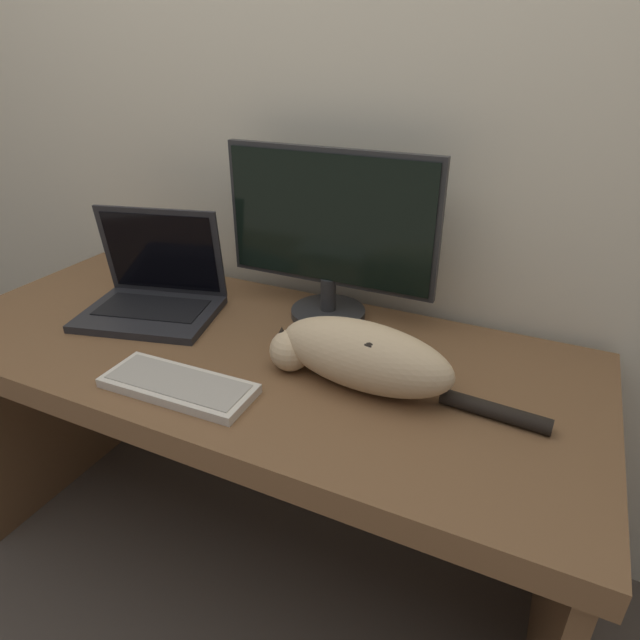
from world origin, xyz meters
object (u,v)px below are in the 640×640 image
(cat, at_px, (361,355))
(laptop, at_px, (154,294))
(monitor, at_px, (329,233))
(external_keyboard, at_px, (178,385))

(cat, bearing_deg, laptop, 175.79)
(laptop, bearing_deg, monitor, 7.87)
(external_keyboard, xyz_separation_m, cat, (0.34, 0.18, 0.06))
(monitor, relative_size, laptop, 1.41)
(external_keyboard, bearing_deg, monitor, 71.27)
(external_keyboard, relative_size, cat, 0.56)
(laptop, relative_size, external_keyboard, 1.19)
(monitor, height_order, external_keyboard, monitor)
(monitor, xyz_separation_m, external_keyboard, (-0.14, -0.45, -0.22))
(external_keyboard, height_order, cat, cat)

